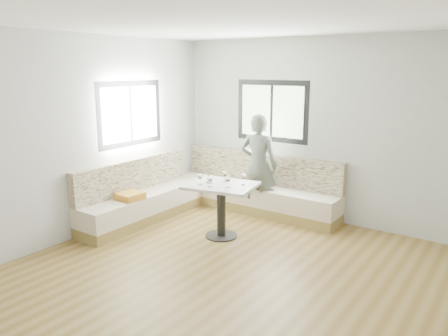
% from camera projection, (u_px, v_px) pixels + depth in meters
% --- Properties ---
extents(room, '(5.01, 5.01, 2.81)m').
position_uv_depth(room, '(230.00, 155.00, 4.74)').
color(room, brown).
rests_on(room, ground).
extents(banquette, '(2.90, 2.80, 0.95)m').
position_uv_depth(banquette, '(207.00, 195.00, 7.06)').
color(banquette, olive).
rests_on(banquette, ground).
extents(table, '(1.06, 0.89, 0.77)m').
position_uv_depth(table, '(221.00, 197.00, 6.07)').
color(table, black).
rests_on(table, ground).
extents(person, '(0.67, 0.51, 1.66)m').
position_uv_depth(person, '(259.00, 165.00, 6.92)').
color(person, '#586058').
rests_on(person, ground).
extents(olive_ramekin, '(0.10, 0.10, 0.04)m').
position_uv_depth(olive_ramekin, '(209.00, 182.00, 6.09)').
color(olive_ramekin, white).
rests_on(olive_ramekin, table).
extents(wine_glass_a, '(0.08, 0.08, 0.17)m').
position_uv_depth(wine_glass_a, '(200.00, 176.00, 5.97)').
color(wine_glass_a, white).
rests_on(wine_glass_a, table).
extents(wine_glass_b, '(0.08, 0.08, 0.17)m').
position_uv_depth(wine_glass_b, '(210.00, 178.00, 5.86)').
color(wine_glass_b, white).
rests_on(wine_glass_b, table).
extents(wine_glass_c, '(0.08, 0.08, 0.17)m').
position_uv_depth(wine_glass_c, '(228.00, 179.00, 5.83)').
color(wine_glass_c, white).
rests_on(wine_glass_c, table).
extents(wine_glass_d, '(0.08, 0.08, 0.17)m').
position_uv_depth(wine_glass_d, '(224.00, 174.00, 6.11)').
color(wine_glass_d, white).
rests_on(wine_glass_d, table).
extents(wine_glass_e, '(0.08, 0.08, 0.17)m').
position_uv_depth(wine_glass_e, '(243.00, 177.00, 5.96)').
color(wine_glass_e, white).
rests_on(wine_glass_e, table).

